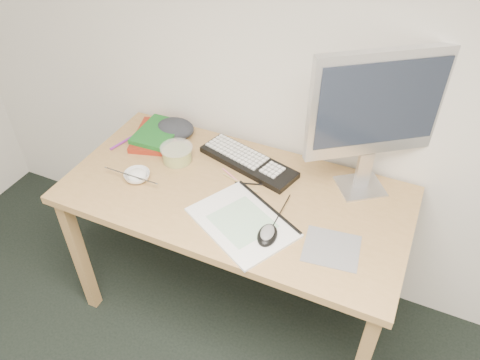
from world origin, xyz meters
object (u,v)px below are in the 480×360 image
Objects in this scene: desk at (235,207)px; monitor at (377,108)px; sketchpad at (242,222)px; keyboard at (248,162)px; rice_bowl at (137,176)px.

monitor reaches higher than desk.
sketchpad is 0.85× the size of keyboard.
monitor reaches higher than keyboard.
keyboard reaches higher than desk.
desk is 12.91× the size of rice_bowl.
rice_bowl is (-0.51, 0.05, 0.01)m from sketchpad.
sketchpad is (0.10, -0.15, 0.09)m from desk.
keyboard is 0.48m from rice_bowl.
keyboard is at bearing 36.58° from rice_bowl.
sketchpad is at bearing -168.28° from monitor.
keyboard is at bearing 138.33° from sketchpad.
monitor is at bearing 27.73° from desk.
keyboard reaches higher than sketchpad.
monitor is (0.48, 0.05, 0.36)m from keyboard.
keyboard is 0.60m from monitor.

